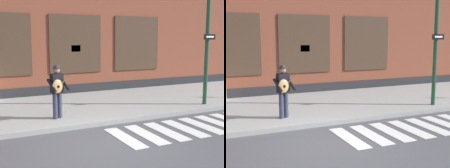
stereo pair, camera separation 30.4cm
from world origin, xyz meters
TOP-DOWN VIEW (x-y plane):
  - ground_plane at (0.00, 0.00)m, footprint 160.00×160.00m
  - sidewalk at (0.00, 4.16)m, footprint 28.00×5.16m
  - crosswalk at (3.14, 0.28)m, footprint 5.20×1.90m
  - busker at (-0.47, 2.55)m, footprint 0.77×0.64m

SIDE VIEW (x-z plane):
  - ground_plane at x=0.00m, z-range 0.00..0.00m
  - crosswalk at x=3.14m, z-range 0.00..0.01m
  - sidewalk at x=0.00m, z-range 0.00..0.15m
  - busker at x=-0.47m, z-range 0.26..1.98m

